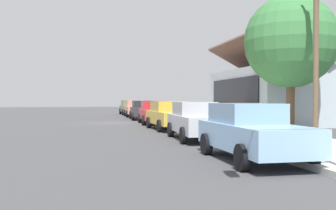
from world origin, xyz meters
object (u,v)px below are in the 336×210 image
Objects in this scene: car_cherry at (154,112)px; utility_pole_wooden at (316,49)px; car_silver at (196,120)px; car_skyblue at (251,131)px; shade_tree at (291,42)px; fire_hydrant_red at (187,119)px; car_charcoal at (143,110)px; car_mustard at (170,115)px; car_olive at (130,107)px; car_coral at (135,108)px.

utility_pole_wooden is (11.02, 5.49, 3.11)m from car_cherry.
car_skyblue is at bearing 1.97° from car_silver.
shade_tree reaches higher than fire_hydrant_red.
shade_tree is at bearing 26.09° from car_charcoal.
car_silver is at bearing -2.55° from car_mustard.
shade_tree is (2.46, 6.03, 3.93)m from car_mustard.
car_silver is at bearing -92.16° from utility_pole_wooden.
shade_tree is (-3.06, 6.01, 3.93)m from car_silver.
car_silver is at bearing -10.91° from fire_hydrant_red.
car_charcoal is 0.64× the size of shade_tree.
utility_pole_wooden is at bearing 20.19° from car_charcoal.
car_cherry is at bearing -142.05° from shade_tree.
utility_pole_wooden is (27.64, 5.58, 3.11)m from car_olive.
car_olive is 10.69m from car_charcoal.
car_silver is 6.28m from utility_pole_wooden.
utility_pole_wooden is at bearing 28.39° from car_cherry.
car_charcoal and car_skyblue have the same top height.
car_olive and car_silver have the same top height.
car_mustard reaches higher than fire_hydrant_red.
car_coral is 1.02× the size of car_skyblue.
car_cherry is at bearing 179.64° from car_skyblue.
car_coral is 23.33m from utility_pole_wooden.
car_coral is (5.20, 0.00, 0.00)m from car_olive.
shade_tree is (7.76, 6.05, 3.93)m from car_cherry.
car_silver is at bearing 179.61° from car_skyblue.
fire_hydrant_red is at bearing 26.44° from car_cherry.
utility_pole_wooden is (3.26, -0.56, -0.82)m from shade_tree.
utility_pole_wooden is (16.95, 5.53, 3.11)m from car_charcoal.
car_mustard is at bearing -177.97° from car_silver.
car_olive is 0.95× the size of car_coral.
car_olive is 28.37m from utility_pole_wooden.
car_skyblue is (22.49, 0.09, -0.00)m from car_charcoal.
car_charcoal is at bearing -177.91° from car_silver.
car_coral is at bearing -173.85° from fire_hydrant_red.
car_olive is 0.60× the size of utility_pole_wooden.
shade_tree reaches higher than car_silver.
car_coral is 0.65× the size of shade_tree.
car_skyblue is 0.64× the size of shade_tree.
car_skyblue is 8.37m from utility_pole_wooden.
car_coral and car_skyblue have the same top height.
fire_hydrant_red is (-4.49, -4.56, -4.25)m from shade_tree.
fire_hydrant_red is (14.69, 1.58, -0.32)m from car_coral.
utility_pole_wooden reaches higher than car_cherry.
fire_hydrant_red is at bearing 7.29° from car_coral.
car_cherry is 10.81m from car_silver.
utility_pole_wooden is at bearing 15.12° from car_coral.
car_silver is at bearing 2.09° from car_cherry.
car_olive is 0.94× the size of car_cherry.
car_cherry is 10.59m from shade_tree.
car_skyblue is at bearing -44.48° from utility_pole_wooden.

